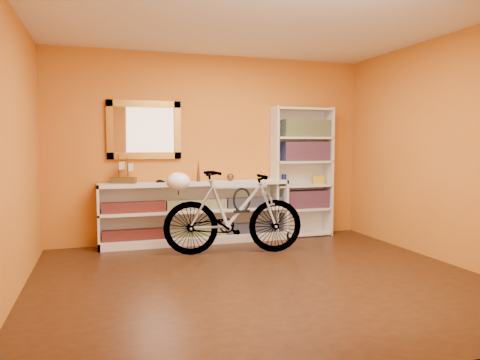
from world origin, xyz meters
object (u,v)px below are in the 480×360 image
object	(u,v)px
bookcase	(302,172)
helmet	(178,181)
bicycle	(234,212)
console_unit	(197,212)

from	to	relation	value
bookcase	helmet	world-z (taller)	bookcase
bookcase	bicycle	size ratio (longest dim) A/B	1.08
bicycle	helmet	bearing A→B (deg)	90.00
helmet	console_unit	bearing A→B (deg)	60.67
console_unit	bicycle	xyz separation A→B (m)	(0.31, -0.73, 0.09)
bicycle	helmet	size ratio (longest dim) A/B	6.08
bicycle	helmet	world-z (taller)	bicycle
console_unit	bicycle	size ratio (longest dim) A/B	1.48
bicycle	helmet	xyz separation A→B (m)	(-0.66, 0.10, 0.39)
bicycle	console_unit	bearing A→B (deg)	32.20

